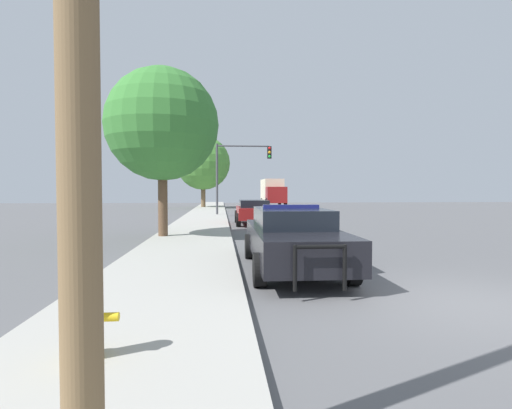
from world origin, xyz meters
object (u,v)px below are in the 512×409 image
at_px(box_truck, 273,192).
at_px(tree_sidewalk_far, 203,163).
at_px(police_car, 292,237).
at_px(car_background_midblock, 253,211).
at_px(traffic_light, 239,164).
at_px(fire_hydrant, 91,314).
at_px(tree_sidewalk_near, 162,125).

xyz_separation_m(box_truck, tree_sidewalk_far, (-8.12, -5.31, 3.05)).
bearing_deg(police_car, tree_sidewalk_far, -83.21).
relative_size(car_background_midblock, tree_sidewalk_far, 0.58).
relative_size(traffic_light, car_background_midblock, 1.19).
xyz_separation_m(fire_hydrant, car_background_midblock, (3.13, 17.52, 0.16)).
bearing_deg(traffic_light, fire_hydrant, -96.17).
bearing_deg(police_car, tree_sidewalk_near, -57.11).
height_order(police_car, tree_sidewalk_near, tree_sidewalk_near).
bearing_deg(tree_sidewalk_far, box_truck, 33.18).
xyz_separation_m(traffic_light, tree_sidewalk_far, (-3.19, 13.39, 0.99)).
bearing_deg(car_background_midblock, tree_sidewalk_far, 100.44).
bearing_deg(fire_hydrant, car_background_midblock, 79.87).
relative_size(police_car, traffic_light, 1.05).
relative_size(traffic_light, tree_sidewalk_far, 0.68).
distance_m(police_car, traffic_light, 20.13).
bearing_deg(police_car, box_truck, -96.05).
relative_size(car_background_midblock, box_truck, 0.61).
height_order(traffic_light, tree_sidewalk_near, tree_sidewalk_near).
bearing_deg(fire_hydrant, police_car, 59.07).
distance_m(box_truck, tree_sidewalk_near, 33.62).
height_order(traffic_light, car_background_midblock, traffic_light).
relative_size(traffic_light, tree_sidewalk_near, 0.81).
bearing_deg(tree_sidewalk_near, tree_sidewalk_far, 89.24).
xyz_separation_m(fire_hydrant, traffic_light, (2.70, 24.94, 3.20)).
distance_m(traffic_light, tree_sidewalk_near, 14.19).
height_order(box_truck, tree_sidewalk_near, tree_sidewalk_near).
bearing_deg(tree_sidewalk_far, traffic_light, -76.61).
distance_m(fire_hydrant, tree_sidewalk_far, 38.57).
xyz_separation_m(tree_sidewalk_near, tree_sidewalk_far, (0.36, 27.12, 0.42)).
height_order(traffic_light, tree_sidewalk_far, tree_sidewalk_far).
bearing_deg(police_car, fire_hydrant, 59.82).
distance_m(police_car, tree_sidewalk_near, 8.13).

